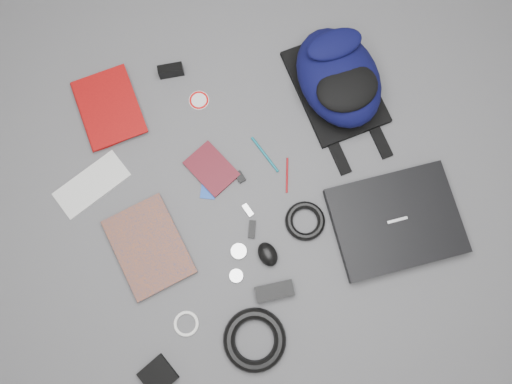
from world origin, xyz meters
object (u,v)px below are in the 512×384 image
object	(u,v)px
textbook_red	(81,118)
compact_camera	(171,71)
backpack	(339,77)
mouse	(268,254)
power_brick	(274,291)
pouch	(158,376)
laptop	(396,221)
dvd_case	(211,169)
comic_book	(119,262)

from	to	relation	value
textbook_red	compact_camera	distance (m)	0.35
backpack	mouse	distance (m)	0.64
power_brick	pouch	bearing A→B (deg)	-156.84
compact_camera	laptop	bearing A→B (deg)	-45.98
dvd_case	comic_book	bearing A→B (deg)	-176.06
mouse	laptop	bearing A→B (deg)	-13.13
laptop	compact_camera	bearing A→B (deg)	130.53
power_brick	textbook_red	bearing A→B (deg)	126.33
pouch	dvd_case	bearing A→B (deg)	58.22
pouch	laptop	bearing A→B (deg)	13.41
laptop	comic_book	distance (m)	0.92
compact_camera	power_brick	bearing A→B (deg)	-75.60
backpack	comic_book	size ratio (longest dim) A/B	1.41
mouse	power_brick	xyz separation A→B (m)	(-0.02, -0.12, -0.01)
dvd_case	pouch	xyz separation A→B (m)	(-0.36, -0.58, 0.01)
comic_book	dvd_case	bearing A→B (deg)	19.50
dvd_case	pouch	distance (m)	0.68
dvd_case	power_brick	distance (m)	0.46
textbook_red	backpack	bearing A→B (deg)	-13.85
mouse	dvd_case	bearing A→B (deg)	95.43
compact_camera	power_brick	xyz separation A→B (m)	(0.09, -0.84, -0.01)
laptop	dvd_case	world-z (taller)	laptop
dvd_case	mouse	xyz separation A→B (m)	(0.09, -0.34, 0.02)
comic_book	mouse	size ratio (longest dim) A/B	3.55
dvd_case	mouse	bearing A→B (deg)	-99.99
backpack	pouch	distance (m)	1.13
backpack	comic_book	world-z (taller)	backpack
textbook_red	pouch	world-z (taller)	textbook_red
dvd_case	pouch	world-z (taller)	pouch
dvd_case	pouch	size ratio (longest dim) A/B	1.76
backpack	power_brick	world-z (taller)	backpack
backpack	laptop	size ratio (longest dim) A/B	1.02
textbook_red	dvd_case	bearing A→B (deg)	-43.12
textbook_red	dvd_case	size ratio (longest dim) A/B	1.63
laptop	compact_camera	distance (m)	0.93
backpack	dvd_case	xyz separation A→B (m)	(-0.50, -0.14, -0.08)
backpack	dvd_case	world-z (taller)	backpack
mouse	pouch	distance (m)	0.51
backpack	compact_camera	bearing A→B (deg)	152.75
power_brick	pouch	distance (m)	0.44
dvd_case	compact_camera	bearing A→B (deg)	69.68
comic_book	mouse	bearing A→B (deg)	-24.63
power_brick	comic_book	bearing A→B (deg)	157.44
power_brick	backpack	bearing A→B (deg)	60.63
dvd_case	compact_camera	xyz separation A→B (m)	(-0.03, 0.38, 0.02)
compact_camera	mouse	distance (m)	0.73
laptop	textbook_red	bearing A→B (deg)	146.89
textbook_red	compact_camera	size ratio (longest dim) A/B	3.10
comic_book	pouch	distance (m)	0.38
dvd_case	power_brick	size ratio (longest dim) A/B	1.35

